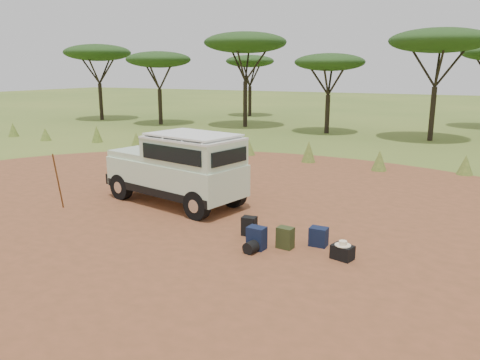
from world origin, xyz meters
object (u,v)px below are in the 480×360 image
at_px(backpack_olive, 285,238).
at_px(duffel_navy, 319,237).
at_px(backpack_black, 249,226).
at_px(safari_vehicle, 179,170).
at_px(walking_staff, 58,182).
at_px(backpack_navy, 257,238).
at_px(hard_case, 342,252).

xyz_separation_m(backpack_olive, duffel_navy, (0.61, 0.46, -0.03)).
height_order(backpack_olive, duffel_navy, backpack_olive).
bearing_deg(backpack_black, backpack_olive, -25.73).
distance_m(safari_vehicle, backpack_black, 3.43).
bearing_deg(walking_staff, backpack_navy, -26.96).
height_order(walking_staff, backpack_olive, walking_staff).
xyz_separation_m(backpack_olive, hard_case, (1.28, -0.04, -0.09)).
distance_m(duffel_navy, hard_case, 0.84).
bearing_deg(backpack_black, hard_case, -16.14).
relative_size(backpack_olive, hard_case, 1.12).
bearing_deg(hard_case, backpack_black, -175.38).
relative_size(safari_vehicle, backpack_navy, 8.99).
relative_size(backpack_black, hard_case, 1.06).
bearing_deg(backpack_olive, backpack_navy, -142.13).
relative_size(backpack_black, duffel_navy, 1.06).
bearing_deg(backpack_navy, duffel_navy, 39.14).
height_order(backpack_black, hard_case, backpack_black).
height_order(safari_vehicle, walking_staff, safari_vehicle).
distance_m(backpack_navy, duffel_navy, 1.40).
height_order(safari_vehicle, backpack_olive, safari_vehicle).
relative_size(backpack_black, backpack_olive, 0.95).
height_order(walking_staff, backpack_navy, walking_staff).
height_order(safari_vehicle, backpack_navy, safari_vehicle).
bearing_deg(walking_staff, duffel_navy, -20.45).
bearing_deg(safari_vehicle, backpack_olive, -12.81).
bearing_deg(safari_vehicle, duffel_navy, -4.83).
bearing_deg(backpack_navy, walking_staff, -177.40).
distance_m(backpack_navy, hard_case, 1.85).
height_order(duffel_navy, hard_case, duffel_navy).
bearing_deg(hard_case, safari_vehicle, 175.06).
height_order(walking_staff, backpack_black, walking_staff).
xyz_separation_m(safari_vehicle, duffel_navy, (4.65, -1.42, -0.81)).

